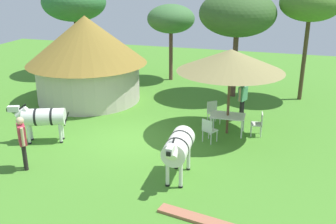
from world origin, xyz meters
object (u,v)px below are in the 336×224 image
object	(u,v)px
standing_watcher	(22,138)
acacia_tree_behind_hut	(74,2)
acacia_tree_left_background	(171,19)
thatched_hut	(87,56)
patio_chair_near_lawn	(209,129)
guest_beside_umbrella	(243,96)
patio_chair_east_end	(213,111)
shade_umbrella	(231,60)
acacia_tree_far_lawn	(238,14)
zebra_by_umbrella	(178,147)
patio_dining_table	(228,117)
patio_chair_near_hut	(259,122)
zebra_nearest_camera	(42,117)
acacia_tree_right_background	(311,4)

from	to	relation	value
standing_watcher	acacia_tree_behind_hut	size ratio (longest dim) A/B	0.33
acacia_tree_left_background	acacia_tree_behind_hut	bearing A→B (deg)	-177.69
thatched_hut	patio_chair_near_lawn	distance (m)	7.45
guest_beside_umbrella	patio_chair_east_end	bearing A→B (deg)	-34.51
thatched_hut	shade_umbrella	world-z (taller)	thatched_hut
patio_chair_east_end	acacia_tree_far_lawn	xyz separation A→B (m)	(0.28, 3.90, 3.49)
shade_umbrella	patio_chair_east_end	world-z (taller)	shade_umbrella
acacia_tree_behind_hut	acacia_tree_far_lawn	xyz separation A→B (m)	(9.57, -1.85, -0.17)
guest_beside_umbrella	zebra_by_umbrella	distance (m)	5.70
acacia_tree_far_lawn	acacia_tree_left_background	bearing A→B (deg)	151.63
standing_watcher	zebra_by_umbrella	bearing A→B (deg)	57.38
zebra_by_umbrella	acacia_tree_left_background	distance (m)	11.60
acacia_tree_left_background	thatched_hut	bearing A→B (deg)	-120.13
patio_dining_table	guest_beside_umbrella	bearing A→B (deg)	77.82
shade_umbrella	patio_chair_near_hut	bearing A→B (deg)	6.41
thatched_hut	zebra_by_umbrella	world-z (taller)	thatched_hut
shade_umbrella	guest_beside_umbrella	distance (m)	2.49
thatched_hut	standing_watcher	world-z (taller)	thatched_hut
patio_chair_near_lawn	zebra_nearest_camera	bearing A→B (deg)	-137.72
patio_chair_near_lawn	acacia_tree_behind_hut	bearing A→B (deg)	167.09
standing_watcher	patio_chair_near_lawn	bearing A→B (deg)	83.34
thatched_hut	patio_dining_table	world-z (taller)	thatched_hut
patio_chair_near_hut	acacia_tree_behind_hut	size ratio (longest dim) A/B	0.17
guest_beside_umbrella	patio_dining_table	bearing A→B (deg)	10.03
patio_chair_near_lawn	acacia_tree_left_background	bearing A→B (deg)	141.58
patio_chair_near_lawn	shade_umbrella	bearing A→B (deg)	90.00
patio_chair_near_hut	acacia_tree_behind_hut	bearing A→B (deg)	53.32
patio_chair_east_end	acacia_tree_left_background	bearing A→B (deg)	-97.42
zebra_nearest_camera	acacia_tree_left_background	world-z (taller)	acacia_tree_left_background
patio_chair_near_lawn	guest_beside_umbrella	size ratio (longest dim) A/B	0.53
patio_dining_table	patio_chair_near_lawn	world-z (taller)	patio_chair_near_lawn
patio_chair_near_lawn	acacia_tree_far_lawn	distance (m)	6.84
acacia_tree_left_background	patio_dining_table	bearing A→B (deg)	-58.08
patio_dining_table	patio_chair_near_hut	distance (m)	1.19
thatched_hut	patio_dining_table	size ratio (longest dim) A/B	4.32
patio_chair_near_hut	acacia_tree_behind_hut	distance (m)	13.47
patio_chair_near_lawn	acacia_tree_right_background	xyz separation A→B (m)	(3.26, 6.30, 3.99)
patio_dining_table	zebra_nearest_camera	size ratio (longest dim) A/B	0.63
patio_chair_near_hut	zebra_nearest_camera	xyz separation A→B (m)	(-7.47, -2.86, 0.42)
guest_beside_umbrella	acacia_tree_left_background	distance (m)	7.42
shade_umbrella	standing_watcher	world-z (taller)	shade_umbrella
zebra_by_umbrella	standing_watcher	bearing A→B (deg)	7.14
shade_umbrella	patio_chair_east_end	bearing A→B (deg)	128.27
shade_umbrella	patio_dining_table	size ratio (longest dim) A/B	3.03
thatched_hut	zebra_nearest_camera	distance (m)	5.13
standing_watcher	acacia_tree_left_background	world-z (taller)	acacia_tree_left_background
patio_chair_near_hut	standing_watcher	size ratio (longest dim) A/B	0.51
acacia_tree_behind_hut	patio_dining_table	bearing A→B (deg)	-33.63
zebra_nearest_camera	acacia_tree_right_background	size ratio (longest dim) A/B	0.38
patio_chair_near_hut	shade_umbrella	bearing A→B (deg)	90.00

